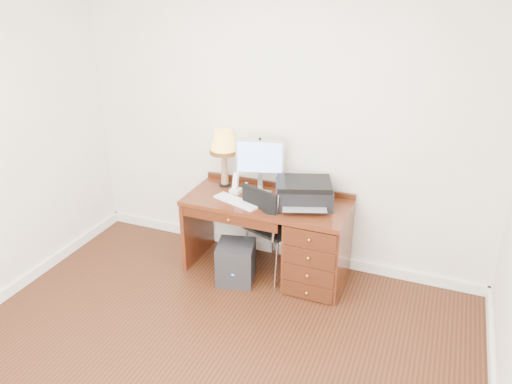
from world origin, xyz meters
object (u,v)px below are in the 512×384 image
at_px(monitor, 261,160).
at_px(chair, 272,222).
at_px(phone, 236,187).
at_px(leg_lamp, 224,145).
at_px(desk, 300,239).
at_px(printer, 304,193).
at_px(equipment_box, 236,262).

height_order(monitor, chair, monitor).
bearing_deg(phone, chair, -6.74).
height_order(phone, chair, phone).
bearing_deg(leg_lamp, chair, -21.49).
bearing_deg(desk, printer, 85.38).
xyz_separation_m(desk, equipment_box, (-0.53, -0.26, -0.22)).
distance_m(printer, leg_lamp, 0.89).
distance_m(desk, leg_lamp, 1.12).
relative_size(desk, leg_lamp, 2.69).
xyz_separation_m(leg_lamp, chair, (0.57, -0.23, -0.59)).
xyz_separation_m(leg_lamp, equipment_box, (0.30, -0.43, -0.97)).
xyz_separation_m(desk, chair, (-0.25, -0.06, 0.15)).
xyz_separation_m(printer, chair, (-0.26, -0.11, -0.29)).
xyz_separation_m(monitor, phone, (-0.21, -0.10, -0.27)).
bearing_deg(desk, leg_lamp, 168.66).
distance_m(leg_lamp, equipment_box, 1.10).
bearing_deg(desk, monitor, 162.79).
relative_size(desk, phone, 7.66).
relative_size(leg_lamp, chair, 0.60).
distance_m(printer, chair, 0.40).
height_order(desk, equipment_box, desk).
distance_m(desk, chair, 0.30).
height_order(printer, phone, printer).
relative_size(monitor, chair, 0.55).
bearing_deg(chair, equipment_box, -122.24).
xyz_separation_m(monitor, leg_lamp, (-0.38, 0.03, 0.08)).
height_order(printer, chair, printer).
bearing_deg(printer, chair, -176.72).
bearing_deg(monitor, desk, -31.35).
height_order(desk, monitor, monitor).
bearing_deg(monitor, phone, -169.78).
bearing_deg(phone, printer, 7.86).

